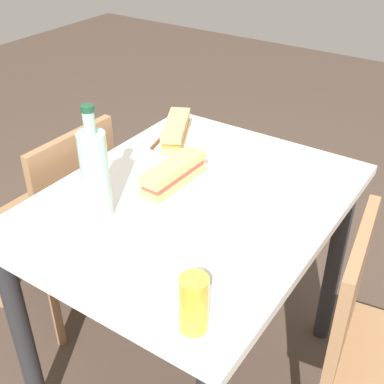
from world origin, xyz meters
name	(u,v)px	position (x,y,z in m)	size (l,w,h in m)	color
ground_plane	(192,369)	(0.00, 0.00, 0.00)	(8.00, 8.00, 0.00)	#47382D
dining_table	(192,234)	(0.00, 0.00, 0.63)	(0.99, 0.79, 0.77)	silver
chair_far	(63,214)	(0.00, 0.59, 0.48)	(0.40, 0.40, 0.84)	#936B47
chair_near	(377,349)	(0.02, -0.59, 0.48)	(0.45, 0.45, 0.84)	#936B47
plate_near	(176,141)	(0.26, 0.24, 0.78)	(0.23, 0.23, 0.01)	silver
baguette_sandwich_near	(176,131)	(0.26, 0.24, 0.82)	(0.25, 0.17, 0.07)	tan
knife_near	(160,139)	(0.22, 0.28, 0.79)	(0.18, 0.05, 0.01)	silver
plate_far	(174,185)	(0.02, 0.08, 0.78)	(0.23, 0.23, 0.01)	white
baguette_sandwich_far	(174,174)	(0.02, 0.08, 0.82)	(0.24, 0.08, 0.07)	tan
knife_far	(158,179)	(0.01, 0.13, 0.79)	(0.18, 0.02, 0.01)	silver
water_bottle	(95,174)	(-0.22, 0.16, 0.90)	(0.08, 0.08, 0.33)	#99C6B7
beer_glass	(194,304)	(-0.41, -0.28, 0.84)	(0.06, 0.06, 0.14)	gold
olive_bowl	(228,269)	(-0.23, -0.25, 0.78)	(0.11, 0.11, 0.03)	silver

